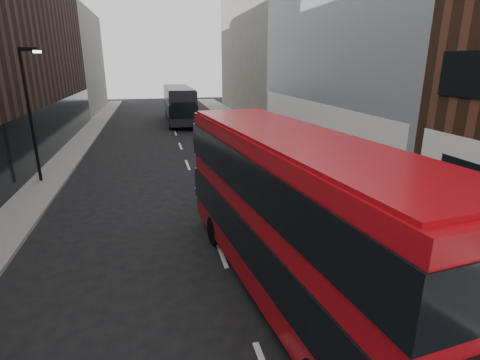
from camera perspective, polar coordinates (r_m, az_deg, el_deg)
sidewalk_right at (r=31.00m, az=5.08°, el=5.59°), size 3.00×80.00×0.15m
sidewalk_left at (r=30.10m, az=-24.31°, el=3.75°), size 2.00×80.00×0.15m
building_modern_block at (r=28.47m, az=16.75°, el=23.82°), size 5.03×22.00×20.00m
building_victorian at (r=49.77m, az=2.70°, el=21.15°), size 6.50×24.00×21.00m
building_left_mid at (r=35.13m, az=-30.08°, el=16.19°), size 5.00×24.00×14.00m
building_left_far at (r=56.62m, az=-23.75°, el=16.12°), size 5.00×20.00×13.00m
street_lamp at (r=22.79m, az=-29.28°, el=9.68°), size 1.06×0.22×7.00m
red_bus at (r=10.28m, az=7.78°, el=-4.41°), size 4.00×11.75×4.66m
grey_bus at (r=42.71m, az=-9.28°, el=11.39°), size 2.84×12.07×3.89m
car_a at (r=17.10m, az=-1.31°, el=-1.77°), size 1.85×4.53×1.54m
car_b at (r=24.36m, az=-1.55°, el=3.73°), size 1.61×3.92×1.26m
car_c at (r=37.52m, az=-4.69°, el=8.75°), size 2.59×5.54×1.56m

